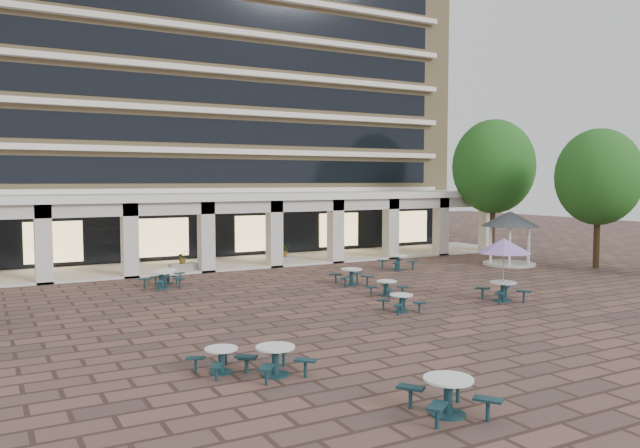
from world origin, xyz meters
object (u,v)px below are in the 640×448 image
at_px(planter_right, 285,256).
at_px(planter_left, 183,264).
at_px(picnic_table_1, 448,393).
at_px(picnic_table_0, 221,358).
at_px(gazebo, 510,225).

bearing_deg(planter_right, planter_left, 180.00).
height_order(picnic_table_1, planter_right, planter_right).
relative_size(picnic_table_0, picnic_table_1, 0.84).
bearing_deg(planter_left, gazebo, -19.75).
bearing_deg(gazebo, picnic_table_0, -152.27).
bearing_deg(picnic_table_0, planter_left, 61.82).
relative_size(picnic_table_0, planter_right, 1.17).
bearing_deg(gazebo, picnic_table_1, -138.35).
bearing_deg(planter_left, planter_right, 0.00).
xyz_separation_m(picnic_table_1, planter_left, (1.00, 23.90, -0.03)).
distance_m(picnic_table_1, planter_right, 25.00).
height_order(picnic_table_1, planter_left, planter_left).
relative_size(picnic_table_1, planter_left, 1.40).
distance_m(picnic_table_1, gazebo, 26.08).
bearing_deg(picnic_table_0, gazebo, 12.76).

